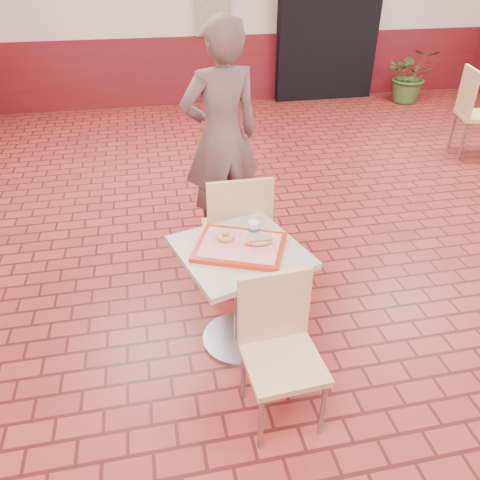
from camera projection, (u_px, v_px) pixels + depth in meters
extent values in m
cube|color=maroon|center=(395.00, 278.00, 3.56)|extent=(8.00, 10.00, 0.01)
cube|color=#5E1216|center=(251.00, 68.00, 7.42)|extent=(8.00, 0.04, 1.00)
cube|color=black|center=(328.00, 26.00, 7.23)|extent=(1.60, 0.22, 2.20)
cube|color=#B2AA8F|center=(240.00, 252.00, 2.64)|extent=(0.66, 0.66, 0.04)
cylinder|color=gray|center=(240.00, 300.00, 2.82)|extent=(0.07, 0.07, 0.66)
cylinder|color=gray|center=(240.00, 338.00, 2.99)|extent=(0.48, 0.48, 0.03)
cube|color=tan|center=(283.00, 363.00, 2.32)|extent=(0.40, 0.40, 0.04)
cube|color=tan|center=(274.00, 307.00, 2.34)|extent=(0.38, 0.05, 0.41)
cylinder|color=gray|center=(261.00, 424.00, 2.26)|extent=(0.03, 0.03, 0.37)
cylinder|color=gray|center=(323.00, 409.00, 2.33)|extent=(0.03, 0.03, 0.37)
cylinder|color=gray|center=(243.00, 374.00, 2.52)|extent=(0.03, 0.03, 0.37)
cylinder|color=gray|center=(299.00, 362.00, 2.59)|extent=(0.03, 0.03, 0.37)
cube|color=#CFBB7C|center=(235.00, 232.00, 3.28)|extent=(0.43, 0.43, 0.04)
cube|color=#CFBB7C|center=(240.00, 214.00, 2.99)|extent=(0.43, 0.04, 0.47)
cylinder|color=gray|center=(254.00, 243.00, 3.58)|extent=(0.03, 0.03, 0.42)
cylinder|color=gray|center=(207.00, 248.00, 3.52)|extent=(0.03, 0.03, 0.42)
cylinder|color=gray|center=(265.00, 271.00, 3.28)|extent=(0.03, 0.03, 0.42)
cylinder|color=gray|center=(214.00, 277.00, 3.22)|extent=(0.03, 0.03, 0.42)
imported|color=#66524F|center=(221.00, 137.00, 3.64)|extent=(0.72, 0.55, 1.76)
cube|color=#B1270D|center=(240.00, 247.00, 2.62)|extent=(0.49, 0.38, 0.03)
cube|color=#E18585|center=(240.00, 245.00, 2.61)|extent=(0.43, 0.32, 0.00)
torus|color=#B99743|center=(225.00, 236.00, 2.66)|extent=(0.12, 0.12, 0.03)
ellipsoid|color=gold|center=(260.00, 241.00, 2.60)|extent=(0.15, 0.08, 0.04)
cube|color=beige|center=(260.00, 238.00, 2.59)|extent=(0.14, 0.07, 0.01)
ellipsoid|color=#BD521A|center=(248.00, 244.00, 2.60)|extent=(0.04, 0.03, 0.02)
cylinder|color=silver|center=(254.00, 229.00, 2.67)|extent=(0.07, 0.07, 0.09)
cylinder|color=blue|center=(254.00, 228.00, 2.67)|extent=(0.07, 0.07, 0.02)
cube|color=#E6CF8A|center=(480.00, 116.00, 5.43)|extent=(0.57, 0.57, 0.04)
cube|color=#E6CF8A|center=(468.00, 91.00, 5.29)|extent=(0.16, 0.45, 0.51)
cylinder|color=gray|center=(463.00, 142.00, 5.40)|extent=(0.03, 0.03, 0.45)
cylinder|color=gray|center=(452.00, 130.00, 5.74)|extent=(0.03, 0.03, 0.45)
imported|color=#376026|center=(411.00, 75.00, 7.37)|extent=(0.93, 0.86, 0.84)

